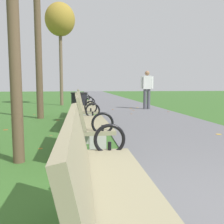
% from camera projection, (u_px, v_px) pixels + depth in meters
% --- Properties ---
extents(paved_walkway, '(2.97, 44.00, 0.02)m').
position_uv_depth(paved_walkway, '(107.00, 98.00, 19.43)').
color(paved_walkway, slate).
rests_on(paved_walkway, ground).
extents(park_bench_1, '(0.47, 1.60, 0.90)m').
position_uv_depth(park_bench_1, '(106.00, 190.00, 1.33)').
color(park_bench_1, gray).
rests_on(park_bench_1, ground).
extents(park_bench_2, '(0.51, 1.61, 0.90)m').
position_uv_depth(park_bench_2, '(89.00, 123.00, 3.68)').
color(park_bench_2, gray).
rests_on(park_bench_2, ground).
extents(park_bench_3, '(0.52, 1.61, 0.90)m').
position_uv_depth(park_bench_3, '(86.00, 109.00, 5.84)').
color(park_bench_3, gray).
rests_on(park_bench_3, ground).
extents(park_bench_4, '(0.51, 1.61, 0.90)m').
position_uv_depth(park_bench_4, '(84.00, 102.00, 8.12)').
color(park_bench_4, gray).
rests_on(park_bench_4, ground).
extents(tree_4, '(1.49, 1.49, 5.12)m').
position_uv_depth(tree_4, '(60.00, 21.00, 12.39)').
color(tree_4, brown).
rests_on(tree_4, ground).
extents(pedestrian_walking, '(0.53, 0.25, 1.62)m').
position_uv_depth(pedestrian_walking, '(147.00, 88.00, 10.56)').
color(pedestrian_walking, '#4C4C56').
rests_on(pedestrian_walking, paved_walkway).
extents(trash_bin, '(0.48, 0.48, 0.84)m').
position_uv_depth(trash_bin, '(79.00, 107.00, 6.97)').
color(trash_bin, black).
rests_on(trash_bin, ground).
extents(scattered_leaves, '(5.40, 10.78, 0.02)m').
position_uv_depth(scattered_leaves, '(103.00, 130.00, 5.76)').
color(scattered_leaves, '#93511E').
rests_on(scattered_leaves, ground).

